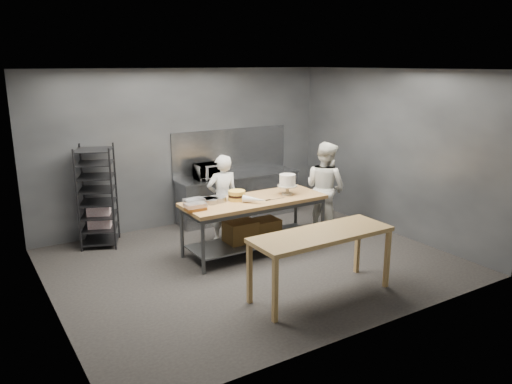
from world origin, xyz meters
The scene contains 16 objects.
ground centered at (0.00, 0.00, 0.00)m, with size 6.00×6.00×0.00m, color black.
back_wall centered at (0.00, 2.50, 1.50)m, with size 6.00×0.04×3.00m, color #4C4F54.
work_table centered at (0.26, 0.41, 0.57)m, with size 2.40×0.90×0.92m.
near_counter centered at (0.19, -1.45, 0.81)m, with size 2.00×0.70×0.90m.
back_counter centered at (1.00, 2.18, 0.45)m, with size 2.60×0.60×0.90m.
splashback_panel centered at (1.00, 2.48, 1.35)m, with size 2.60×0.02×0.90m, color slate.
speed_rack centered at (-1.83, 2.10, 0.86)m, with size 0.80×0.83×1.75m.
chef_behind centered at (0.08, 1.14, 0.78)m, with size 0.57×0.37×1.56m, color silver.
chef_right centered at (1.91, 0.56, 0.86)m, with size 0.83×0.65×1.71m, color white.
microwave centered at (0.34, 2.18, 1.05)m, with size 0.54×0.37×0.30m, color black.
frosted_cake_stand centered at (0.91, 0.36, 1.14)m, with size 0.34×0.34×0.35m.
layer_cake centered at (-0.01, 0.49, 1.00)m, with size 0.28×0.28×0.16m.
cake_pans centered at (-0.50, 0.59, 0.96)m, with size 0.68×0.34×0.07m.
piping_bag centered at (0.14, 0.17, 0.98)m, with size 0.12×0.12×0.38m, color silver.
offset_spatula centered at (0.50, 0.20, 0.93)m, with size 0.36×0.02×0.02m.
pastry_clamshells centered at (-0.78, 0.44, 0.98)m, with size 0.40×0.46×0.11m.
Camera 1 is at (-3.88, -6.34, 3.09)m, focal length 35.00 mm.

